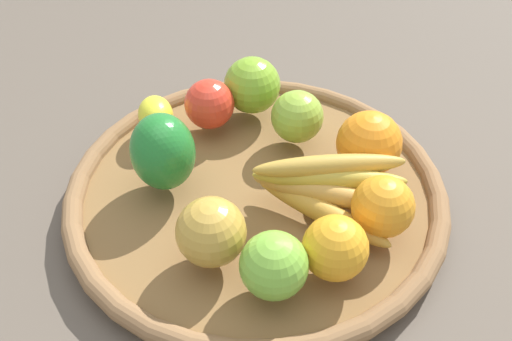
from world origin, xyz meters
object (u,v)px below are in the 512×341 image
object	(u,v)px
orange_0	(335,248)
apple_1	(274,265)
lemon_0	(156,115)
orange_1	(369,143)
apple_0	(297,117)
banana_bunch	(327,187)
apple_2	(252,85)
orange_2	(383,207)
apple_4	(209,104)
apple_3	(211,232)
bell_pepper	(163,152)

from	to	relation	value
orange_0	apple_1	distance (m)	0.07
lemon_0	orange_1	world-z (taller)	orange_1
apple_0	apple_1	xyz separation A→B (m)	(0.16, -0.19, 0.00)
banana_bunch	apple_2	world-z (taller)	apple_2
orange_0	apple_0	bearing A→B (deg)	146.80
apple_1	orange_2	bearing A→B (deg)	83.55
orange_1	apple_2	size ratio (longest dim) A/B	1.02
apple_0	orange_1	bearing A→B (deg)	13.68
orange_0	apple_0	xyz separation A→B (m)	(-0.19, 0.12, -0.00)
lemon_0	apple_4	xyz separation A→B (m)	(0.04, 0.06, 0.01)
orange_2	apple_1	bearing A→B (deg)	-96.45
orange_0	apple_1	xyz separation A→B (m)	(-0.02, -0.06, 0.00)
apple_1	orange_2	world-z (taller)	same
lemon_0	apple_2	xyz separation A→B (m)	(0.05, 0.13, 0.02)
apple_0	apple_3	world-z (taller)	apple_3
orange_1	apple_1	size ratio (longest dim) A/B	1.15
orange_1	apple_3	size ratio (longest dim) A/B	1.07
apple_4	orange_0	xyz separation A→B (m)	(0.28, -0.05, 0.00)
apple_3	orange_0	bearing A→B (deg)	41.32
banana_bunch	orange_2	xyz separation A→B (m)	(0.06, 0.02, 0.00)
bell_pepper	apple_2	size ratio (longest dim) A/B	1.22
apple_0	orange_2	distance (m)	0.18
bell_pepper	apple_0	distance (m)	0.19
apple_3	apple_4	bearing A→B (deg)	143.71
apple_1	apple_3	bearing A→B (deg)	-163.13
lemon_0	apple_0	size ratio (longest dim) A/B	0.91
apple_1	apple_3	xyz separation A→B (m)	(-0.07, -0.02, 0.00)
apple_2	apple_3	world-z (taller)	apple_2
lemon_0	orange_2	distance (m)	0.33
apple_0	banana_bunch	bearing A→B (deg)	-28.16
apple_0	apple_1	size ratio (longest dim) A/B	0.98
apple_1	orange_0	bearing A→B (deg)	69.59
bell_pepper	lemon_0	distance (m)	0.11
lemon_0	banana_bunch	xyz separation A→B (m)	(0.25, 0.07, 0.01)
apple_2	apple_4	bearing A→B (deg)	-97.60
banana_bunch	apple_1	world-z (taller)	apple_1
orange_0	apple_1	world-z (taller)	apple_1
orange_2	bell_pepper	bearing A→B (deg)	-147.41
bell_pepper	apple_2	xyz separation A→B (m)	(-0.05, 0.18, -0.01)
orange_2	orange_0	bearing A→B (deg)	-85.08
lemon_0	banana_bunch	size ratio (longest dim) A/B	0.35
banana_bunch	apple_3	xyz separation A→B (m)	(-0.03, -0.15, 0.01)
banana_bunch	apple_2	distance (m)	0.21
lemon_0	apple_3	world-z (taller)	apple_3
orange_2	orange_1	bearing A→B (deg)	140.39
apple_0	apple_1	distance (m)	0.25
bell_pepper	orange_2	xyz separation A→B (m)	(0.22, 0.14, -0.01)
banana_bunch	apple_1	xyz separation A→B (m)	(0.05, -0.12, 0.00)
bell_pepper	orange_0	distance (m)	0.23
orange_0	orange_2	bearing A→B (deg)	94.92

